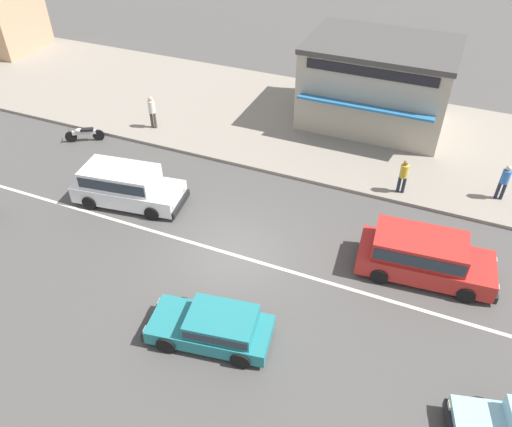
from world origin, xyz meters
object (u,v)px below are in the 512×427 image
pedestrian_mid_kerb (152,110)px  hatchback_teal_5 (214,326)px  minivan_white_0 (125,184)px  pedestrian_by_shop (505,180)px  minivan_red_4 (423,255)px  motorcycle_2 (84,133)px  pedestrian_near_clock (404,174)px  shopfront_corner_warung (378,83)px

pedestrian_mid_kerb → hatchback_teal_5: bearing=-50.4°
minivan_white_0 → pedestrian_by_shop: bearing=22.8°
minivan_red_4 → motorcycle_2: bearing=170.2°
hatchback_teal_5 → pedestrian_near_clock: pedestrian_near_clock is taller
pedestrian_by_shop → shopfront_corner_warung: (-6.33, 4.71, 1.13)m
minivan_red_4 → motorcycle_2: size_ratio=2.86×
pedestrian_mid_kerb → pedestrian_by_shop: bearing=1.2°
hatchback_teal_5 → pedestrian_mid_kerb: 13.59m
minivan_red_4 → pedestrian_mid_kerb: bearing=159.8°
shopfront_corner_warung → minivan_white_0: bearing=-126.4°
minivan_white_0 → pedestrian_mid_kerb: 6.01m
pedestrian_near_clock → shopfront_corner_warung: 6.44m
minivan_white_0 → pedestrian_by_shop: size_ratio=2.95×
motorcycle_2 → pedestrian_near_clock: pedestrian_near_clock is taller
minivan_red_4 → pedestrian_by_shop: pedestrian_by_shop is taller
minivan_red_4 → shopfront_corner_warung: size_ratio=0.68×
pedestrian_mid_kerb → minivan_white_0: bearing=-68.7°
hatchback_teal_5 → minivan_white_0: bearing=143.1°
minivan_white_0 → motorcycle_2: 5.80m
minivan_red_4 → pedestrian_mid_kerb: pedestrian_mid_kerb is taller
pedestrian_mid_kerb → shopfront_corner_warung: shopfront_corner_warung is taller
pedestrian_near_clock → motorcycle_2: bearing=-174.3°
minivan_white_0 → minivan_red_4: same height
minivan_red_4 → hatchback_teal_5: size_ratio=1.20×
pedestrian_near_clock → pedestrian_mid_kerb: bearing=176.5°
minivan_white_0 → motorcycle_2: size_ratio=2.82×
motorcycle_2 → pedestrian_near_clock: 15.17m
pedestrian_by_shop → motorcycle_2: bearing=-172.1°
hatchback_teal_5 → pedestrian_by_shop: bearing=54.5°
pedestrian_near_clock → minivan_white_0: bearing=-154.9°
motorcycle_2 → pedestrian_by_shop: 19.11m
hatchback_teal_5 → shopfront_corner_warung: 15.67m
motorcycle_2 → pedestrian_near_clock: (15.08, 1.52, 0.62)m
minivan_red_4 → hatchback_teal_5: (-5.31, -5.32, -0.26)m
hatchback_teal_5 → pedestrian_near_clock: (3.87, 9.70, 0.46)m
pedestrian_mid_kerb → shopfront_corner_warung: size_ratio=0.24×
minivan_red_4 → pedestrian_near_clock: 4.61m
pedestrian_mid_kerb → pedestrian_by_shop: (16.36, 0.35, -0.06)m
hatchback_teal_5 → shopfront_corner_warung: size_ratio=0.56×
hatchback_teal_5 → motorcycle_2: 13.88m
pedestrian_near_clock → shopfront_corner_warung: bearing=113.2°
shopfront_corner_warung → pedestrian_near_clock: bearing=-66.8°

